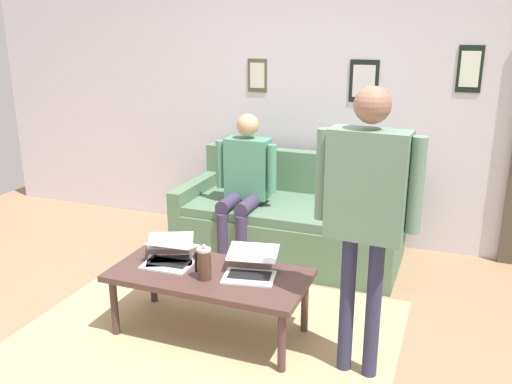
# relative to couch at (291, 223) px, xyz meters

# --- Properties ---
(ground_plane) EXTENTS (7.68, 7.68, 0.00)m
(ground_plane) POSITION_rel_couch_xyz_m (0.01, 1.61, -0.30)
(ground_plane) COLOR #937151
(area_rug) EXTENTS (2.46, 2.02, 0.01)m
(area_rug) POSITION_rel_couch_xyz_m (0.11, 1.56, -0.30)
(area_rug) COLOR tan
(area_rug) RESTS_ON ground_plane
(back_wall) EXTENTS (7.04, 0.11, 2.70)m
(back_wall) POSITION_rel_couch_xyz_m (0.01, -0.59, 1.05)
(back_wall) COLOR silver
(back_wall) RESTS_ON ground_plane
(couch) EXTENTS (1.92, 0.93, 0.88)m
(couch) POSITION_rel_couch_xyz_m (0.00, 0.00, 0.00)
(couch) COLOR #547356
(couch) RESTS_ON ground_plane
(coffee_table) EXTENTS (1.30, 0.62, 0.44)m
(coffee_table) POSITION_rel_couch_xyz_m (0.11, 1.46, 0.10)
(coffee_table) COLOR #4B312D
(coffee_table) RESTS_ON ground_plane
(laptop_left) EXTENTS (0.39, 0.42, 0.15)m
(laptop_left) POSITION_rel_couch_xyz_m (-0.16, 1.39, 0.19)
(laptop_left) COLOR silver
(laptop_left) RESTS_ON coffee_table
(laptop_center) EXTENTS (0.42, 0.43, 0.13)m
(laptop_center) POSITION_rel_couch_xyz_m (0.45, 1.36, 0.18)
(laptop_center) COLOR silver
(laptop_center) RESTS_ON coffee_table
(laptop_right) EXTENTS (0.34, 0.32, 0.14)m
(laptop_right) POSITION_rel_couch_xyz_m (0.42, 1.42, 0.18)
(laptop_right) COLOR silver
(laptop_right) RESTS_ON coffee_table
(french_press) EXTENTS (0.11, 0.09, 0.24)m
(french_press) POSITION_rel_couch_xyz_m (0.10, 1.55, 0.25)
(french_press) COLOR #4C3323
(french_press) RESTS_ON coffee_table
(person_standing) EXTENTS (0.60, 0.22, 1.70)m
(person_standing) POSITION_rel_couch_xyz_m (-0.90, 1.54, 0.78)
(person_standing) COLOR #2F2F4D
(person_standing) RESTS_ON ground_plane
(person_seated) EXTENTS (0.55, 0.51, 1.28)m
(person_seated) POSITION_rel_couch_xyz_m (0.36, 0.23, 0.42)
(person_seated) COLOR #392F4A
(person_seated) RESTS_ON ground_plane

